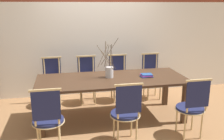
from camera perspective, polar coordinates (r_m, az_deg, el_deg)
name	(u,v)px	position (r m, az deg, el deg)	size (l,w,h in m)	color
ground_plane	(112,118)	(4.62, 0.00, -10.93)	(16.00, 16.00, 0.00)	#9E7047
wall_rear	(99,23)	(5.58, -2.94, 10.60)	(12.00, 0.06, 3.20)	white
dining_table	(112,83)	(4.37, 0.00, -3.00)	(2.60, 1.04, 0.76)	#422B1C
chair_near_leftend	(48,118)	(3.53, -14.46, -10.52)	(0.45, 0.45, 0.98)	#1E234C
chair_near_left	(126,111)	(3.63, 3.24, -9.36)	(0.45, 0.45, 0.98)	#1E234C
chair_near_center	(192,106)	(4.00, 17.82, -7.74)	(0.45, 0.45, 0.98)	#1E234C
chair_far_leftend	(52,80)	(5.19, -13.49, -2.24)	(0.45, 0.45, 0.98)	#1E234C
chair_far_left	(87,78)	(5.20, -5.72, -1.84)	(0.45, 0.45, 0.98)	#1E234C
chair_far_center	(119,76)	(5.31, 1.54, -1.44)	(0.45, 0.45, 0.98)	#1E234C
chair_far_right	(152,74)	(5.51, 9.05, -1.00)	(0.45, 0.45, 0.98)	#1E234C
vase_centerpiece	(109,71)	(4.38, -0.63, -0.25)	(0.41, 0.43, 0.68)	silver
book_stack	(146,75)	(4.48, 7.88, -1.23)	(0.22, 0.20, 0.05)	#234C8C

